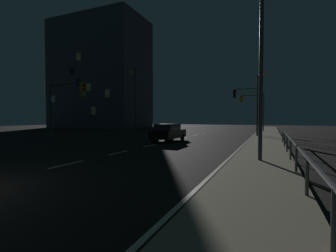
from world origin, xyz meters
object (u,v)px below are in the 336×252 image
at_px(traffic_light_overhead_east, 65,100).
at_px(street_lamp_far_end, 259,54).
at_px(car, 168,132).
at_px(street_lamp_mid_block, 259,98).
at_px(building_distant, 101,75).
at_px(traffic_light_far_left, 253,105).
at_px(street_lamp_corner, 134,95).
at_px(traffic_light_near_left, 248,101).

height_order(traffic_light_overhead_east, street_lamp_far_end, street_lamp_far_end).
height_order(car, street_lamp_mid_block, street_lamp_mid_block).
height_order(street_lamp_mid_block, building_distant, building_distant).
bearing_deg(traffic_light_far_left, street_lamp_far_end, -85.76).
bearing_deg(street_lamp_far_end, street_lamp_corner, 136.12).
bearing_deg(street_lamp_far_end, traffic_light_overhead_east, 172.29).
bearing_deg(street_lamp_far_end, building_distant, 136.91).
height_order(car, street_lamp_corner, street_lamp_corner).
relative_size(traffic_light_far_left, street_lamp_mid_block, 0.84).
bearing_deg(traffic_light_near_left, street_lamp_far_end, -83.63).
xyz_separation_m(traffic_light_near_left, traffic_light_overhead_east, (-11.36, -16.63, -0.63)).
height_order(car, street_lamp_far_end, street_lamp_far_end).
bearing_deg(street_lamp_mid_block, car, -131.58).
height_order(traffic_light_near_left, street_lamp_far_end, street_lamp_far_end).
bearing_deg(street_lamp_corner, car, -41.35).
bearing_deg(traffic_light_near_left, traffic_light_overhead_east, -124.35).
bearing_deg(street_lamp_mid_block, street_lamp_far_end, -87.31).
bearing_deg(street_lamp_mid_block, traffic_light_overhead_east, -131.27).
distance_m(traffic_light_far_left, street_lamp_corner, 18.21).
xyz_separation_m(traffic_light_overhead_east, building_distant, (-21.08, 30.46, 8.25)).
relative_size(street_lamp_corner, street_lamp_mid_block, 1.23).
bearing_deg(traffic_light_far_left, building_distant, 171.01).
distance_m(car, street_lamp_corner, 10.64).
relative_size(traffic_light_overhead_east, traffic_light_far_left, 0.86).
bearing_deg(street_lamp_far_end, car, 133.94).
bearing_deg(traffic_light_near_left, street_lamp_mid_block, -59.57).
bearing_deg(traffic_light_far_left, street_lamp_mid_block, -83.46).
xyz_separation_m(traffic_light_near_left, street_lamp_corner, (-13.21, -3.76, 0.88)).
bearing_deg(street_lamp_mid_block, traffic_light_far_left, 96.54).
relative_size(traffic_light_near_left, street_lamp_corner, 0.68).
distance_m(traffic_light_overhead_east, building_distant, 37.95).
xyz_separation_m(traffic_light_far_left, street_lamp_mid_block, (1.25, -10.90, 0.15)).
xyz_separation_m(traffic_light_far_left, building_distant, (-32.49, 5.14, 7.60)).
xyz_separation_m(traffic_light_far_left, street_lamp_far_end, (2.01, -27.14, 0.89)).
height_order(traffic_light_near_left, street_lamp_mid_block, street_lamp_mid_block).
xyz_separation_m(street_lamp_far_end, street_lamp_mid_block, (-0.76, 16.24, -0.73)).
bearing_deg(street_lamp_mid_block, building_distant, 154.58).
bearing_deg(traffic_light_near_left, building_distant, 156.91).
relative_size(car, traffic_light_far_left, 0.78).
relative_size(traffic_light_far_left, street_lamp_far_end, 0.69).
relative_size(car, street_lamp_far_end, 0.54).
xyz_separation_m(street_lamp_far_end, street_lamp_corner, (-15.27, 14.68, -0.03)).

